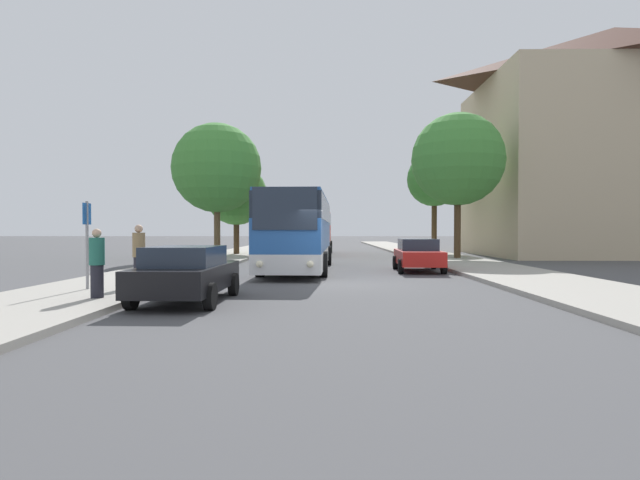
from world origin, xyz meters
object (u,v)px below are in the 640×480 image
Objects in this scene: bus_middle at (313,231)px; parked_car_left_curb at (187,273)px; pedestrian_waiting_near at (139,255)px; pedestrian_waiting_far at (97,263)px; tree_right_mid at (434,179)px; tree_left_near at (217,168)px; bus_front at (299,231)px; bus_stop_sign at (87,235)px; parked_car_right_near at (418,254)px; tree_left_far at (236,195)px; tree_right_near at (458,160)px.

bus_middle reaches higher than parked_car_left_curb.
pedestrian_waiting_near is 2.55m from pedestrian_waiting_far.
tree_right_mid reaches higher than pedestrian_waiting_far.
pedestrian_waiting_near is at bearing -85.14° from tree_left_near.
tree_right_mid is at bearing 7.56° from bus_middle.
bus_front is at bearing -89.35° from bus_middle.
bus_stop_sign is at bearing -89.07° from tree_left_near.
tree_left_far reaches higher than parked_car_right_near.
bus_middle is 23.82m from bus_stop_sign.
parked_car_right_near is (5.26, -0.52, -1.01)m from bus_front.
tree_left_far is 15.29m from tree_right_near.
pedestrian_waiting_near is 17.94m from tree_left_near.
tree_left_near is (-6.02, -5.14, 4.02)m from bus_middle.
tree_right_mid is at bearing -151.87° from pedestrian_waiting_near.
bus_front is 11.70m from tree_left_near.
bus_middle is at bearing -65.96° from pedestrian_waiting_far.
bus_middle reaches higher than pedestrian_waiting_far.
tree_left_near is at bearing -137.88° from bus_middle.
tree_right_near reaches higher than parked_car_right_near.
bus_middle is 1.18× the size of tree_right_near.
bus_front is at bearing -78.17° from pedestrian_waiting_far.
bus_middle is at bearing 85.39° from parked_car_left_curb.
tree_left_far is at bearing -53.53° from pedestrian_waiting_far.
tree_left_near reaches higher than parked_car_left_curb.
pedestrian_waiting_far is 20.42m from tree_left_near.
pedestrian_waiting_near is 0.21× the size of tree_right_near.
tree_right_near is at bearing -35.99° from bus_middle.
bus_stop_sign is (-3.22, 1.51, 0.94)m from parked_car_left_curb.
pedestrian_waiting_near is 21.15m from tree_right_near.
bus_front is 1.13× the size of bus_middle.
tree_left_far is (-0.85, 20.71, 3.28)m from pedestrian_waiting_near.
parked_car_right_near is at bearing -3.77° from bus_front.
pedestrian_waiting_far is at bearing -88.06° from tree_left_far.
bus_stop_sign is 1.52m from pedestrian_waiting_near.
bus_front is at bearing -121.39° from tree_right_mid.
bus_middle is 8.88m from tree_left_near.
parked_car_left_curb is 0.65× the size of tree_left_far.
bus_stop_sign is at bearing 39.83° from parked_car_right_near.
tree_right_mid is at bearing 10.26° from tree_left_far.
bus_stop_sign reaches higher than parked_car_left_curb.
bus_stop_sign is (-5.73, -23.13, -0.08)m from bus_middle.
bus_stop_sign is (-10.74, -8.12, 0.93)m from parked_car_right_near.
tree_right_near is 1.14× the size of tree_right_mid.
tree_right_mid reaches higher than bus_stop_sign.
tree_right_mid is (15.20, 6.10, -0.11)m from tree_left_near.
parked_car_right_near is 12.09m from pedestrian_waiting_near.
tree_left_near reaches higher than bus_stop_sign.
tree_right_near is at bearing -112.64° from parked_car_right_near.
tree_right_mid is (4.16, 15.96, 4.93)m from parked_car_right_near.
tree_right_near is (11.39, 17.79, 5.33)m from parked_car_left_curb.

